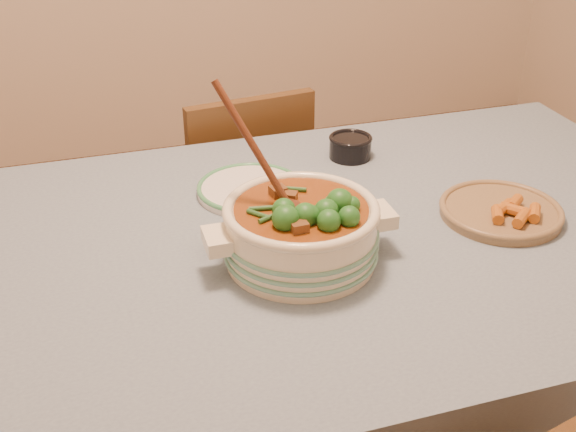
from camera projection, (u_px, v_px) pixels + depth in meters
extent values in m
cube|color=brown|center=(346.00, 242.00, 1.55)|extent=(1.60, 1.00, 0.05)
cube|color=gray|center=(347.00, 231.00, 1.54)|extent=(1.68, 1.08, 0.01)
cylinder|color=brown|center=(23.00, 325.00, 1.90)|extent=(0.07, 0.07, 0.70)
cylinder|color=brown|center=(507.00, 239.00, 2.28)|extent=(0.07, 0.07, 0.70)
cylinder|color=#ECE2C5|center=(301.00, 235.00, 1.41)|extent=(0.30, 0.30, 0.12)
torus|color=#ECE2C5|center=(301.00, 209.00, 1.38)|extent=(0.30, 0.30, 0.02)
cube|color=#ECE2C5|center=(380.00, 215.00, 1.44)|extent=(0.05, 0.08, 0.03)
cube|color=#ECE2C5|center=(217.00, 241.00, 1.36)|extent=(0.05, 0.08, 0.03)
cylinder|color=brown|center=(301.00, 213.00, 1.38)|extent=(0.26, 0.26, 0.02)
cylinder|color=white|center=(250.00, 190.00, 1.68)|extent=(0.33, 0.33, 0.02)
torus|color=#459961|center=(250.00, 187.00, 1.68)|extent=(0.25, 0.25, 0.01)
cylinder|color=black|center=(350.00, 148.00, 1.84)|extent=(0.14, 0.14, 0.05)
torus|color=black|center=(351.00, 138.00, 1.83)|extent=(0.11, 0.11, 0.01)
cylinder|color=black|center=(351.00, 142.00, 1.83)|extent=(0.09, 0.09, 0.01)
cylinder|color=#8A704C|center=(500.00, 212.00, 1.58)|extent=(0.33, 0.33, 0.02)
torus|color=#8A704C|center=(501.00, 209.00, 1.58)|extent=(0.27, 0.27, 0.01)
cube|color=brown|center=(234.00, 202.00, 2.36)|extent=(0.43, 0.43, 0.04)
cube|color=brown|center=(252.00, 166.00, 2.12)|extent=(0.39, 0.09, 0.41)
cylinder|color=brown|center=(262.00, 223.00, 2.66)|extent=(0.04, 0.04, 0.41)
cylinder|color=brown|center=(175.00, 242.00, 2.54)|extent=(0.04, 0.04, 0.41)
cylinder|color=brown|center=(300.00, 268.00, 2.39)|extent=(0.04, 0.04, 0.41)
cylinder|color=brown|center=(206.00, 293.00, 2.27)|extent=(0.04, 0.04, 0.41)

